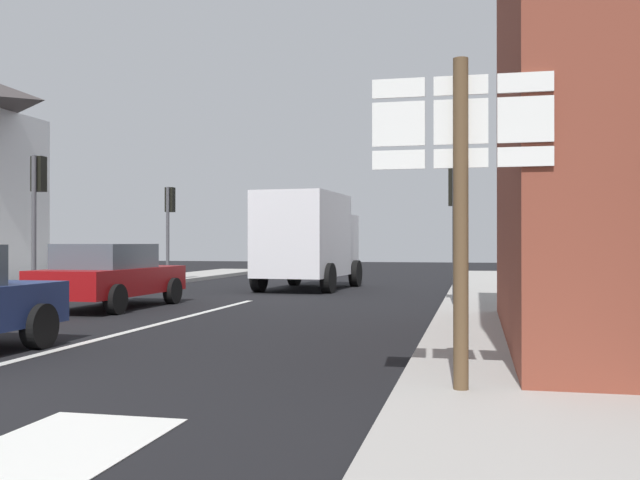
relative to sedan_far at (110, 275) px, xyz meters
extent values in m
plane|color=black|center=(2.48, 0.65, -0.76)|extent=(80.00, 80.00, 0.00)
cube|color=#9E9B96|center=(8.63, -1.35, -0.69)|extent=(2.44, 44.00, 0.14)
cube|color=silver|center=(2.48, -3.35, -0.75)|extent=(0.16, 12.00, 0.01)
cube|color=silver|center=(5.19, -10.35, -0.75)|extent=(1.20, 2.20, 0.01)
cylinder|color=black|center=(2.15, -5.91, -0.44)|extent=(0.22, 0.64, 0.64)
cube|color=maroon|center=(0.00, 0.07, -0.14)|extent=(1.85, 4.24, 0.60)
cube|color=#47515B|center=(0.00, -0.18, 0.43)|extent=(1.60, 2.14, 0.55)
cylinder|color=black|center=(-0.84, 1.44, -0.44)|extent=(0.24, 0.65, 0.64)
cylinder|color=black|center=(0.91, 1.40, -0.44)|extent=(0.24, 0.65, 0.64)
cylinder|color=black|center=(-0.91, -1.26, -0.44)|extent=(0.24, 0.65, 0.64)
cylinder|color=black|center=(0.84, -1.30, -0.44)|extent=(0.24, 0.65, 0.64)
cube|color=silver|center=(2.86, 6.84, 0.99)|extent=(2.46, 3.85, 2.60)
cube|color=silver|center=(3.04, 9.33, 0.69)|extent=(2.18, 1.45, 2.00)
cube|color=#47515B|center=(3.04, 9.38, 1.49)|extent=(1.76, 0.23, 0.70)
cylinder|color=black|center=(1.94, 9.36, -0.31)|extent=(0.35, 0.92, 0.90)
cylinder|color=black|center=(4.13, 9.20, -0.31)|extent=(0.35, 0.92, 0.90)
cylinder|color=black|center=(1.69, 5.97, -0.31)|extent=(0.35, 0.92, 0.90)
cylinder|color=black|center=(3.88, 5.81, -0.31)|extent=(0.35, 0.92, 0.90)
cylinder|color=brown|center=(8.02, -8.16, 0.84)|extent=(0.14, 0.14, 3.20)
cube|color=white|center=(7.44, -8.11, 2.20)|extent=(0.50, 0.03, 0.18)
cube|color=black|center=(7.44, -8.09, 2.20)|extent=(0.43, 0.01, 0.13)
cube|color=white|center=(7.44, -8.11, 1.86)|extent=(0.50, 0.03, 0.42)
cube|color=black|center=(7.44, -8.09, 1.86)|extent=(0.43, 0.01, 0.32)
cube|color=white|center=(7.44, -8.11, 1.52)|extent=(0.50, 0.03, 0.18)
cube|color=black|center=(7.44, -8.09, 1.52)|extent=(0.43, 0.01, 0.13)
cube|color=white|center=(8.02, -8.11, 2.20)|extent=(0.50, 0.03, 0.18)
cube|color=black|center=(8.02, -8.09, 2.20)|extent=(0.43, 0.01, 0.13)
cube|color=white|center=(8.02, -8.11, 1.86)|extent=(0.50, 0.03, 0.42)
cube|color=black|center=(8.02, -8.09, 1.86)|extent=(0.43, 0.01, 0.32)
cube|color=white|center=(8.02, -8.11, 1.52)|extent=(0.50, 0.03, 0.18)
cube|color=black|center=(8.02, -8.09, 1.52)|extent=(0.43, 0.01, 0.13)
cube|color=white|center=(8.60, -8.11, 2.20)|extent=(0.50, 0.03, 0.18)
cube|color=black|center=(8.60, -8.09, 2.20)|extent=(0.43, 0.01, 0.13)
cube|color=white|center=(8.60, -8.11, 1.86)|extent=(0.50, 0.03, 0.42)
cube|color=black|center=(8.60, -8.09, 1.86)|extent=(0.43, 0.01, 0.32)
cube|color=white|center=(8.60, -8.11, 1.52)|extent=(0.50, 0.03, 0.18)
cube|color=black|center=(8.60, -8.09, 1.52)|extent=(0.43, 0.01, 0.13)
cylinder|color=#47474C|center=(-2.75, 9.16, 1.00)|extent=(0.12, 0.12, 3.52)
cube|color=black|center=(-2.75, 9.36, 2.31)|extent=(0.30, 0.28, 0.90)
sphere|color=#360303|center=(-2.75, 9.50, 2.58)|extent=(0.18, 0.18, 0.18)
sphere|color=#3C2303|center=(-2.75, 9.50, 2.30)|extent=(0.18, 0.18, 0.18)
sphere|color=#0CA526|center=(-2.75, 9.50, 2.02)|extent=(0.18, 0.18, 0.18)
cylinder|color=#47474C|center=(-2.75, 1.16, 1.09)|extent=(0.12, 0.12, 3.70)
cube|color=black|center=(-2.75, 1.36, 2.49)|extent=(0.30, 0.28, 0.90)
sphere|color=#360303|center=(-2.75, 1.50, 2.76)|extent=(0.18, 0.18, 0.18)
sphere|color=#3C2303|center=(-2.75, 1.50, 2.48)|extent=(0.18, 0.18, 0.18)
sphere|color=#0CA526|center=(-2.75, 1.50, 2.20)|extent=(0.18, 0.18, 0.18)
cylinder|color=#47474C|center=(7.71, 1.20, 0.85)|extent=(0.12, 0.12, 3.23)
cube|color=black|center=(7.71, 1.40, 2.02)|extent=(0.30, 0.28, 0.90)
sphere|color=#360303|center=(7.71, 1.54, 2.29)|extent=(0.18, 0.18, 0.18)
sphere|color=#3C2303|center=(7.71, 1.54, 2.01)|extent=(0.18, 0.18, 0.18)
sphere|color=#0CA526|center=(7.71, 1.54, 1.73)|extent=(0.18, 0.18, 0.18)
camera|label=1|loc=(8.16, -14.87, 0.73)|focal=40.04mm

